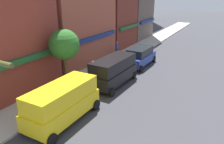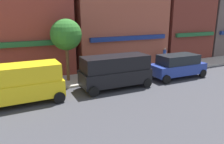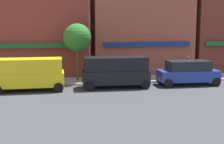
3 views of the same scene
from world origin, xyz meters
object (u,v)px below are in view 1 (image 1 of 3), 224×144
suv_blue (140,56)px  street_tree (64,45)px  pedestrian_grey_coat (93,70)px  pedestrian_blue_shirt (117,49)px  van_yellow (63,102)px  van_black (114,70)px

suv_blue → street_tree: (-8.53, 2.80, 2.64)m
pedestrian_grey_coat → street_tree: 3.64m
street_tree → pedestrian_grey_coat: bearing=-23.0°
pedestrian_blue_shirt → street_tree: (-10.09, -0.75, 2.60)m
van_yellow → pedestrian_grey_coat: van_yellow is taller
pedestrian_blue_shirt → van_yellow: bearing=163.5°
suv_blue → pedestrian_grey_coat: suv_blue is taller
pedestrian_blue_shirt → street_tree: bearing=153.3°
van_yellow → pedestrian_blue_shirt: 14.24m
pedestrian_blue_shirt → street_tree: size_ratio=0.38×
van_yellow → pedestrian_blue_shirt: (13.79, 3.55, -0.21)m
suv_blue → street_tree: 9.36m
van_yellow → street_tree: 5.22m
van_yellow → street_tree: (3.70, 2.80, 2.38)m
van_yellow → pedestrian_grey_coat: bearing=16.6°
van_yellow → van_black: size_ratio=0.99×
pedestrian_grey_coat → suv_blue: bearing=-14.4°
van_black → suv_blue: van_black is taller
van_yellow → van_black: (6.39, 0.00, 0.00)m
van_black → pedestrian_grey_coat: van_black is taller
street_tree → pedestrian_blue_shirt: bearing=4.3°
pedestrian_blue_shirt → pedestrian_grey_coat: 7.93m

